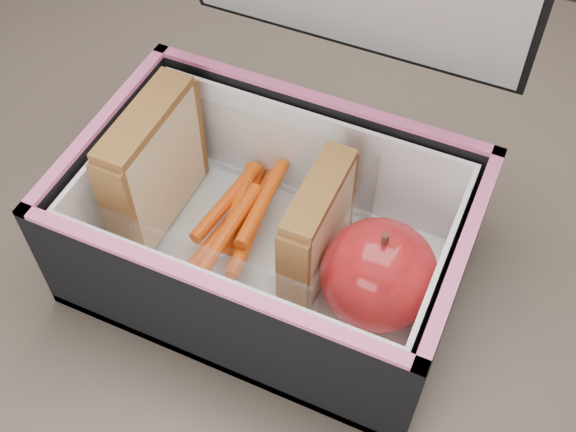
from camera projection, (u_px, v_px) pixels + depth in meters
name	position (u px, v px, depth m)	size (l,w,h in m)	color
kitchen_table	(379.00, 305.00, 0.66)	(1.20, 0.80, 0.75)	#544B41
lunch_bag	(273.00, 220.00, 0.53)	(0.28, 0.26, 0.28)	black
plastic_tub	(235.00, 210.00, 0.55)	(0.18, 0.13, 0.07)	white
sandwich_left	(154.00, 166.00, 0.55)	(0.03, 0.10, 0.11)	#D9C386
sandwich_right	(317.00, 229.00, 0.52)	(0.02, 0.09, 0.10)	#D9C386
carrot_sticks	(240.00, 215.00, 0.57)	(0.05, 0.14, 0.03)	#D04003
paper_napkin	(376.00, 300.00, 0.54)	(0.07, 0.08, 0.01)	white
red_apple	(379.00, 275.00, 0.50)	(0.09, 0.09, 0.09)	maroon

